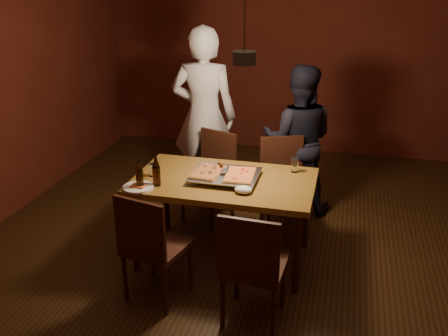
% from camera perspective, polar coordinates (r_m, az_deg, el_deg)
% --- Properties ---
extents(room_shell, '(6.00, 6.00, 6.00)m').
position_cam_1_polar(room_shell, '(3.96, 2.25, 7.46)').
color(room_shell, '#38220F').
rests_on(room_shell, ground).
extents(dining_table, '(1.50, 0.90, 0.75)m').
position_cam_1_polar(dining_table, '(4.19, 0.00, -2.21)').
color(dining_table, olive).
rests_on(dining_table, floor).
extents(chair_far_left, '(0.54, 0.54, 0.49)m').
position_cam_1_polar(chair_far_left, '(4.98, -1.32, 0.02)').
color(chair_far_left, '#38190F').
rests_on(chair_far_left, floor).
extents(chair_far_right, '(0.54, 0.54, 0.49)m').
position_cam_1_polar(chair_far_right, '(4.83, 6.77, -0.82)').
color(chair_far_right, '#38190F').
rests_on(chair_far_right, floor).
extents(chair_near_left, '(0.50, 0.50, 0.49)m').
position_cam_1_polar(chair_near_left, '(3.72, -8.50, -8.07)').
color(chair_near_left, '#38190F').
rests_on(chair_near_left, floor).
extents(chair_near_right, '(0.44, 0.44, 0.49)m').
position_cam_1_polar(chair_near_right, '(3.45, 3.19, -10.43)').
color(chair_near_right, '#38190F').
rests_on(chair_near_right, floor).
extents(pizza_tray, '(0.59, 0.50, 0.05)m').
position_cam_1_polar(pizza_tray, '(4.15, 0.14, -0.97)').
color(pizza_tray, silver).
rests_on(pizza_tray, dining_table).
extents(pizza_meat, '(0.25, 0.37, 0.02)m').
position_cam_1_polar(pizza_meat, '(4.16, -1.86, -0.41)').
color(pizza_meat, maroon).
rests_on(pizza_meat, pizza_tray).
extents(pizza_cheese, '(0.25, 0.38, 0.02)m').
position_cam_1_polar(pizza_cheese, '(4.10, 1.84, -0.76)').
color(pizza_cheese, gold).
rests_on(pizza_cheese, pizza_tray).
extents(spatula, '(0.20, 0.25, 0.04)m').
position_cam_1_polar(spatula, '(4.16, 0.08, -0.31)').
color(spatula, silver).
rests_on(spatula, pizza_tray).
extents(beer_bottle_a, '(0.06, 0.06, 0.23)m').
position_cam_1_polar(beer_bottle_a, '(4.00, -9.65, -0.76)').
color(beer_bottle_a, black).
rests_on(beer_bottle_a, dining_table).
extents(beer_bottle_b, '(0.06, 0.06, 0.25)m').
position_cam_1_polar(beer_bottle_b, '(4.03, -7.75, -0.38)').
color(beer_bottle_b, black).
rests_on(beer_bottle_b, dining_table).
extents(water_glass_left, '(0.07, 0.07, 0.11)m').
position_cam_1_polar(water_glass_left, '(4.25, -8.10, -0.21)').
color(water_glass_left, silver).
rests_on(water_glass_left, dining_table).
extents(water_glass_right, '(0.06, 0.06, 0.13)m').
position_cam_1_polar(water_glass_right, '(4.33, 8.09, 0.35)').
color(water_glass_right, silver).
rests_on(water_glass_right, dining_table).
extents(plate_slice, '(0.25, 0.25, 0.03)m').
position_cam_1_polar(plate_slice, '(4.04, -9.77, -2.16)').
color(plate_slice, white).
rests_on(plate_slice, dining_table).
extents(napkin, '(0.14, 0.11, 0.06)m').
position_cam_1_polar(napkin, '(3.89, 2.22, -2.50)').
color(napkin, white).
rests_on(napkin, dining_table).
extents(diner_white, '(0.72, 0.51, 1.88)m').
position_cam_1_polar(diner_white, '(5.29, -2.29, 5.93)').
color(diner_white, silver).
rests_on(diner_white, floor).
extents(diner_dark, '(0.78, 0.62, 1.53)m').
position_cam_1_polar(diner_dark, '(5.12, 8.45, 3.16)').
color(diner_dark, black).
rests_on(diner_dark, floor).
extents(pendant_lamp, '(0.18, 0.18, 1.10)m').
position_cam_1_polar(pendant_lamp, '(3.89, 2.33, 12.62)').
color(pendant_lamp, black).
rests_on(pendant_lamp, ceiling).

